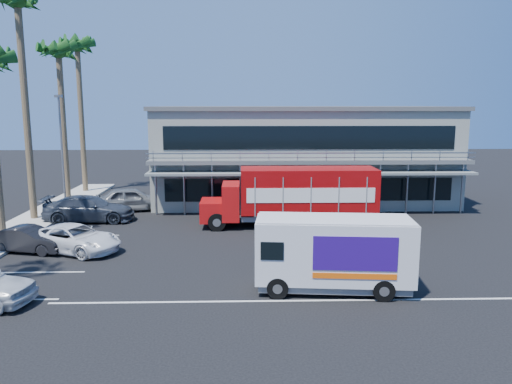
{
  "coord_description": "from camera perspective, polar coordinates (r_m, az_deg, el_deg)",
  "views": [
    {
      "loc": [
        -1.62,
        -24.06,
        7.41
      ],
      "look_at": [
        -0.82,
        5.13,
        2.3
      ],
      "focal_mm": 35.0,
      "sensor_mm": 36.0,
      "label": 1
    }
  ],
  "objects": [
    {
      "name": "palm_d",
      "position": [
        35.23,
        -25.52,
        17.8
      ],
      "size": [
        2.8,
        2.8,
        14.75
      ],
      "color": "brown",
      "rests_on": "ground"
    },
    {
      "name": "ground",
      "position": [
        25.22,
        2.2,
        -7.16
      ],
      "size": [
        120.0,
        120.0,
        0.0
      ],
      "primitive_type": "plane",
      "color": "black",
      "rests_on": "ground"
    },
    {
      "name": "building",
      "position": [
        39.45,
        5.18,
        4.42
      ],
      "size": [
        22.4,
        12.0,
        7.3
      ],
      "color": "gray",
      "rests_on": "ground"
    },
    {
      "name": "parked_car_e",
      "position": [
        36.33,
        -14.06,
        -0.79
      ],
      "size": [
        5.25,
        3.1,
        1.68
      ],
      "primitive_type": "imported",
      "rotation": [
        0.0,
        0.0,
        1.81
      ],
      "color": "slate",
      "rests_on": "ground"
    },
    {
      "name": "curb_strip",
      "position": [
        33.71,
        -24.96,
        -3.58
      ],
      "size": [
        3.0,
        32.0,
        0.16
      ],
      "primitive_type": "cube",
      "color": "#A5A399",
      "rests_on": "ground"
    },
    {
      "name": "parked_car_c",
      "position": [
        27.15,
        -20.08,
        -5.02
      ],
      "size": [
        5.48,
        4.16,
        1.38
      ],
      "primitive_type": "imported",
      "rotation": [
        0.0,
        0.0,
        1.14
      ],
      "color": "white",
      "rests_on": "ground"
    },
    {
      "name": "parked_car_d",
      "position": [
        33.81,
        -18.54,
        -1.82
      ],
      "size": [
        5.74,
        2.41,
        1.65
      ],
      "primitive_type": "imported",
      "rotation": [
        0.0,
        0.0,
        1.59
      ],
      "color": "#323943",
      "rests_on": "ground"
    },
    {
      "name": "parked_car_b",
      "position": [
        27.97,
        -24.5,
        -4.95
      ],
      "size": [
        4.2,
        2.25,
        1.32
      ],
      "primitive_type": "imported",
      "rotation": [
        0.0,
        0.0,
        1.35
      ],
      "color": "black",
      "rests_on": "ground"
    },
    {
      "name": "palm_f",
      "position": [
        44.82,
        -19.72,
        14.56
      ],
      "size": [
        2.8,
        2.8,
        13.25
      ],
      "color": "brown",
      "rests_on": "ground"
    },
    {
      "name": "palm_e",
      "position": [
        39.42,
        -21.59,
        13.85
      ],
      "size": [
        2.8,
        2.8,
        12.25
      ],
      "color": "brown",
      "rests_on": "ground"
    },
    {
      "name": "red_truck",
      "position": [
        30.69,
        4.61,
        -0.29
      ],
      "size": [
        10.71,
        2.63,
        3.6
      ],
      "rotation": [
        0.0,
        0.0,
        -0.0
      ],
      "color": "#AC0D0E",
      "rests_on": "ground"
    },
    {
      "name": "white_van",
      "position": [
        20.25,
        8.85,
        -6.88
      ],
      "size": [
        6.34,
        2.68,
        3.01
      ],
      "rotation": [
        0.0,
        0.0,
        -0.09
      ],
      "color": "silver",
      "rests_on": "ground"
    },
    {
      "name": "light_pole_far",
      "position": [
        37.36,
        -21.32,
        4.79
      ],
      "size": [
        0.5,
        0.25,
        8.09
      ],
      "color": "gray",
      "rests_on": "ground"
    }
  ]
}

